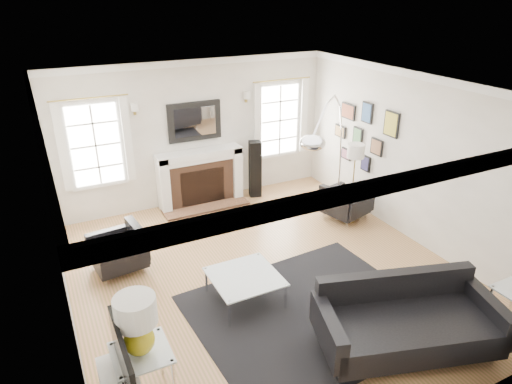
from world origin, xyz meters
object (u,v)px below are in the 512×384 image
sofa (405,321)px  armchair_right (343,204)px  fireplace (201,178)px  coffee_table (245,278)px  armchair_left (121,251)px  arc_floor_lamp (328,163)px  gourd_lamp (137,322)px

sofa → armchair_right: (1.38, 3.07, -0.07)m
fireplace → coffee_table: fireplace is taller
sofa → coffee_table: (-1.32, 1.65, -0.01)m
fireplace → armchair_left: 2.55m
coffee_table → sofa: bearing=-51.2°
armchair_left → arc_floor_lamp: arc_floor_lamp is taller
gourd_lamp → arc_floor_lamp: size_ratio=0.26×
fireplace → gourd_lamp: bearing=-117.3°
armchair_left → sofa: bearing=-50.1°
armchair_right → arc_floor_lamp: bearing=-149.1°
armchair_right → coffee_table: bearing=-152.3°
fireplace → armchair_right: bearing=-40.1°
coffee_table → gourd_lamp: bearing=-147.8°
armchair_left → armchair_right: armchair_left is taller
armchair_left → arc_floor_lamp: size_ratio=0.36×
gourd_lamp → arc_floor_lamp: 4.14m
fireplace → arc_floor_lamp: bearing=-58.2°
fireplace → arc_floor_lamp: 2.78m
armchair_right → gourd_lamp: size_ratio=1.45×
armchair_right → gourd_lamp: (-4.35, -2.46, 0.71)m
coffee_table → gourd_lamp: gourd_lamp is taller
fireplace → arc_floor_lamp: size_ratio=0.67×
coffee_table → arc_floor_lamp: arc_floor_lamp is taller
gourd_lamp → arc_floor_lamp: bearing=29.2°
sofa → arc_floor_lamp: bearing=76.4°
coffee_table → armchair_right: bearing=27.7°
sofa → arc_floor_lamp: size_ratio=0.90×
coffee_table → gourd_lamp: 2.04m
coffee_table → gourd_lamp: size_ratio=1.36×
sofa → armchair_right: 3.37m
armchair_right → fireplace: bearing=139.9°
arc_floor_lamp → fireplace: bearing=121.8°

